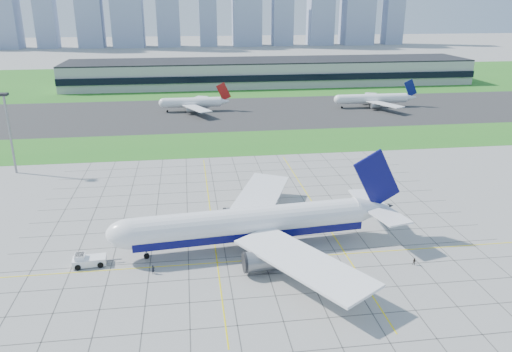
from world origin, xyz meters
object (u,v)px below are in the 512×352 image
at_px(distant_jet_1, 193,102).
at_px(crew_far, 414,262).
at_px(light_mast, 8,123).
at_px(distant_jet_2, 374,99).
at_px(crew_near, 153,270).
at_px(airliner, 252,224).
at_px(pushback_tug, 88,260).

bearing_deg(distant_jet_1, crew_far, -75.16).
bearing_deg(distant_jet_1, light_mast, -124.10).
bearing_deg(distant_jet_2, crew_far, -107.50).
height_order(crew_near, distant_jet_2, distant_jet_2).
bearing_deg(airliner, distant_jet_2, 55.16).
distance_m(light_mast, distant_jet_2, 172.24).
height_order(pushback_tug, distant_jet_2, distant_jet_2).
xyz_separation_m(crew_near, distant_jet_1, (11.45, 155.87, 3.54)).
height_order(crew_near, crew_far, crew_near).
relative_size(pushback_tug, distant_jet_2, 0.23).
distance_m(airliner, pushback_tug, 35.33).
relative_size(light_mast, distant_jet_1, 0.60).
bearing_deg(distant_jet_2, light_mast, -150.97).
height_order(airliner, crew_far, airliner).
xyz_separation_m(pushback_tug, crew_near, (13.66, -5.27, -0.27)).
height_order(distant_jet_1, distant_jet_2, same).
xyz_separation_m(pushback_tug, distant_jet_1, (25.12, 150.60, 3.26)).
relative_size(pushback_tug, crew_near, 5.28).
relative_size(pushback_tug, crew_far, 6.23).
xyz_separation_m(crew_near, crew_far, (53.81, -4.00, -0.14)).
xyz_separation_m(pushback_tug, crew_far, (67.47, -9.26, -0.42)).
bearing_deg(crew_near, airliner, -19.28).
xyz_separation_m(airliner, pushback_tug, (-34.87, -3.45, -4.50)).
bearing_deg(pushback_tug, distant_jet_1, 75.33).
bearing_deg(light_mast, airliner, -41.82).
bearing_deg(distant_jet_1, pushback_tug, -99.47).
bearing_deg(crew_far, airliner, -174.18).
relative_size(light_mast, distant_jet_2, 0.60).
xyz_separation_m(light_mast, airliner, (68.12, -60.95, -10.46)).
xyz_separation_m(airliner, crew_near, (-21.21, -8.72, -4.78)).
distance_m(airliner, crew_far, 35.34).
height_order(light_mast, airliner, light_mast).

